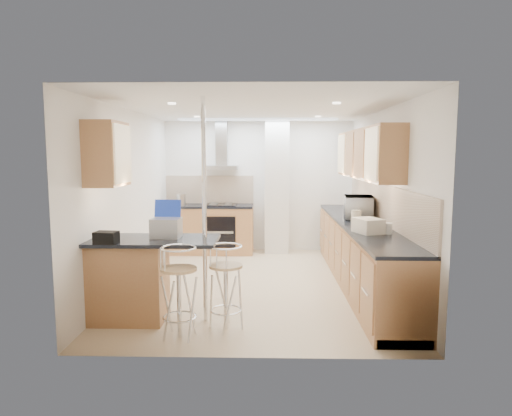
{
  "coord_description": "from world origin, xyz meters",
  "views": [
    {
      "loc": [
        0.16,
        -6.43,
        1.89
      ],
      "look_at": [
        0.0,
        0.2,
        1.09
      ],
      "focal_mm": 32.0,
      "sensor_mm": 36.0,
      "label": 1
    }
  ],
  "objects_px": {
    "bar_stool_near": "(179,292)",
    "bar_stool_end": "(226,287)",
    "laptop": "(166,228)",
    "microwave": "(359,207)",
    "bread_bin": "(368,226)"
  },
  "relations": [
    {
      "from": "laptop",
      "to": "bar_stool_end",
      "type": "relative_size",
      "value": 0.35
    },
    {
      "from": "microwave",
      "to": "bar_stool_end",
      "type": "distance_m",
      "value": 2.81
    },
    {
      "from": "laptop",
      "to": "bar_stool_end",
      "type": "distance_m",
      "value": 0.97
    },
    {
      "from": "microwave",
      "to": "bar_stool_end",
      "type": "bearing_deg",
      "value": 146.02
    },
    {
      "from": "bar_stool_near",
      "to": "bar_stool_end",
      "type": "bearing_deg",
      "value": 10.57
    },
    {
      "from": "bar_stool_end",
      "to": "microwave",
      "type": "bearing_deg",
      "value": -14.0
    },
    {
      "from": "laptop",
      "to": "bar_stool_near",
      "type": "bearing_deg",
      "value": -62.89
    },
    {
      "from": "microwave",
      "to": "laptop",
      "type": "distance_m",
      "value": 3.05
    },
    {
      "from": "bar_stool_near",
      "to": "laptop",
      "type": "bearing_deg",
      "value": 97.01
    },
    {
      "from": "microwave",
      "to": "bar_stool_near",
      "type": "height_order",
      "value": "microwave"
    },
    {
      "from": "bar_stool_end",
      "to": "bread_bin",
      "type": "xyz_separation_m",
      "value": [
        1.67,
        0.8,
        0.55
      ]
    },
    {
      "from": "bar_stool_near",
      "to": "bread_bin",
      "type": "xyz_separation_m",
      "value": [
        2.13,
        1.03,
        0.53
      ]
    },
    {
      "from": "bar_stool_end",
      "to": "bread_bin",
      "type": "height_order",
      "value": "bread_bin"
    },
    {
      "from": "bar_stool_near",
      "to": "bar_stool_end",
      "type": "relative_size",
      "value": 1.03
    },
    {
      "from": "microwave",
      "to": "laptop",
      "type": "relative_size",
      "value": 1.89
    }
  ]
}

